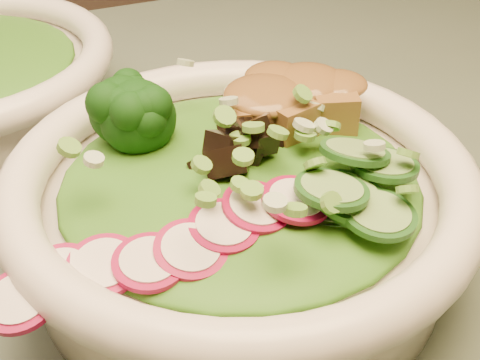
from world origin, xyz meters
name	(u,v)px	position (x,y,z in m)	size (l,w,h in m)	color
dining_table	(409,245)	(0.00, 0.00, 0.64)	(1.20, 0.80, 0.75)	black
salad_bowl	(240,207)	(-0.20, -0.07, 0.79)	(0.29, 0.29, 0.08)	white
lettuce_bed	(240,179)	(-0.20, -0.07, 0.81)	(0.22, 0.22, 0.03)	#2C6A16
broccoli_florets	(141,131)	(-0.25, -0.02, 0.83)	(0.09, 0.08, 0.05)	black
radish_slices	(187,245)	(-0.25, -0.12, 0.82)	(0.12, 0.04, 0.02)	maroon
cucumber_slices	(353,192)	(-0.16, -0.12, 0.83)	(0.08, 0.08, 0.04)	#7EAC5F
mushroom_heap	(249,146)	(-0.19, -0.06, 0.83)	(0.08, 0.08, 0.04)	black
tofu_cubes	(286,110)	(-0.15, -0.03, 0.83)	(0.10, 0.06, 0.04)	olive
peanut_sauce	(287,91)	(-0.15, -0.03, 0.84)	(0.08, 0.06, 0.02)	brown
scallion_garnish	(240,142)	(-0.20, -0.07, 0.84)	(0.21, 0.21, 0.03)	#66A53A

